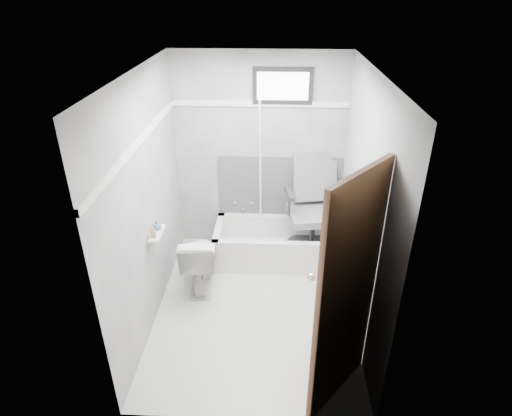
# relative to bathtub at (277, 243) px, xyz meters

# --- Properties ---
(floor) EXTENTS (2.60, 2.60, 0.00)m
(floor) POSITION_rel_bathtub_xyz_m (-0.23, -0.93, -0.21)
(floor) COLOR silver
(floor) RESTS_ON ground
(ceiling) EXTENTS (2.60, 2.60, 0.00)m
(ceiling) POSITION_rel_bathtub_xyz_m (-0.23, -0.93, 2.19)
(ceiling) COLOR silver
(ceiling) RESTS_ON floor
(wall_back) EXTENTS (2.00, 0.02, 2.40)m
(wall_back) POSITION_rel_bathtub_xyz_m (-0.23, 0.37, 0.99)
(wall_back) COLOR slate
(wall_back) RESTS_ON floor
(wall_front) EXTENTS (2.00, 0.02, 2.40)m
(wall_front) POSITION_rel_bathtub_xyz_m (-0.23, -2.23, 0.99)
(wall_front) COLOR slate
(wall_front) RESTS_ON floor
(wall_left) EXTENTS (0.02, 2.60, 2.40)m
(wall_left) POSITION_rel_bathtub_xyz_m (-1.23, -0.93, 0.99)
(wall_left) COLOR slate
(wall_left) RESTS_ON floor
(wall_right) EXTENTS (0.02, 2.60, 2.40)m
(wall_right) POSITION_rel_bathtub_xyz_m (0.77, -0.93, 0.99)
(wall_right) COLOR slate
(wall_right) RESTS_ON floor
(bathtub) EXTENTS (1.50, 0.70, 0.42)m
(bathtub) POSITION_rel_bathtub_xyz_m (0.00, 0.00, 0.00)
(bathtub) COLOR silver
(bathtub) RESTS_ON floor
(office_chair) EXTENTS (0.77, 0.77, 1.16)m
(office_chair) POSITION_rel_bathtub_xyz_m (0.42, 0.02, 0.49)
(office_chair) COLOR slate
(office_chair) RESTS_ON bathtub
(toilet) EXTENTS (0.45, 0.72, 0.68)m
(toilet) POSITION_rel_bathtub_xyz_m (-0.85, -0.57, 0.13)
(toilet) COLOR silver
(toilet) RESTS_ON floor
(door) EXTENTS (0.78, 0.78, 2.00)m
(door) POSITION_rel_bathtub_xyz_m (0.75, -2.21, 0.79)
(door) COLOR #522C1E
(door) RESTS_ON floor
(window) EXTENTS (0.66, 0.04, 0.40)m
(window) POSITION_rel_bathtub_xyz_m (0.02, 0.36, 1.81)
(window) COLOR black
(window) RESTS_ON wall_back
(backerboard) EXTENTS (1.50, 0.02, 0.78)m
(backerboard) POSITION_rel_bathtub_xyz_m (0.02, 0.36, 0.59)
(backerboard) COLOR #4C4C4F
(backerboard) RESTS_ON wall_back
(trim_back) EXTENTS (2.00, 0.02, 0.06)m
(trim_back) POSITION_rel_bathtub_xyz_m (-0.23, 0.36, 1.61)
(trim_back) COLOR white
(trim_back) RESTS_ON wall_back
(trim_left) EXTENTS (0.02, 2.60, 0.06)m
(trim_left) POSITION_rel_bathtub_xyz_m (-1.22, -0.93, 1.61)
(trim_left) COLOR white
(trim_left) RESTS_ON wall_left
(pole) EXTENTS (0.02, 0.58, 1.87)m
(pole) POSITION_rel_bathtub_xyz_m (-0.21, 0.13, 0.84)
(pole) COLOR white
(pole) RESTS_ON bathtub
(shelf) EXTENTS (0.10, 0.32, 0.02)m
(shelf) POSITION_rel_bathtub_xyz_m (-1.16, -0.95, 0.69)
(shelf) COLOR silver
(shelf) RESTS_ON wall_left
(soap_bottle_a) EXTENTS (0.05, 0.05, 0.10)m
(soap_bottle_a) POSITION_rel_bathtub_xyz_m (-1.17, -1.03, 0.76)
(soap_bottle_a) COLOR #A48552
(soap_bottle_a) RESTS_ON shelf
(soap_bottle_b) EXTENTS (0.11, 0.11, 0.10)m
(soap_bottle_b) POSITION_rel_bathtub_xyz_m (-1.17, -0.89, 0.75)
(soap_bottle_b) COLOR slate
(soap_bottle_b) RESTS_ON shelf
(faucet) EXTENTS (0.26, 0.10, 0.16)m
(faucet) POSITION_rel_bathtub_xyz_m (-0.43, 0.34, 0.34)
(faucet) COLOR silver
(faucet) RESTS_ON wall_back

